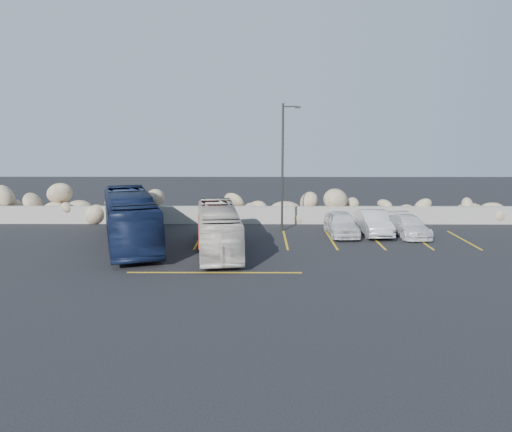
{
  "coord_description": "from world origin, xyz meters",
  "views": [
    {
      "loc": [
        1.03,
        -21.74,
        6.54
      ],
      "look_at": [
        0.88,
        4.0,
        1.96
      ],
      "focal_mm": 35.0,
      "sensor_mm": 36.0,
      "label": 1
    }
  ],
  "objects_px": {
    "vintage_bus": "(218,229)",
    "car_b": "(374,223)",
    "car_c": "(409,226)",
    "lamppost": "(283,164)",
    "car_a": "(341,223)",
    "tour_coach": "(130,219)"
  },
  "relations": [
    {
      "from": "vintage_bus",
      "to": "car_b",
      "type": "xyz_separation_m",
      "value": [
        9.27,
        4.19,
        -0.48
      ]
    },
    {
      "from": "car_a",
      "to": "tour_coach",
      "type": "bearing_deg",
      "value": -169.89
    },
    {
      "from": "car_a",
      "to": "lamppost",
      "type": "bearing_deg",
      "value": 159.07
    },
    {
      "from": "vintage_bus",
      "to": "car_c",
      "type": "height_order",
      "value": "vintage_bus"
    },
    {
      "from": "lamppost",
      "to": "car_b",
      "type": "bearing_deg",
      "value": -10.04
    },
    {
      "from": "tour_coach",
      "to": "car_c",
      "type": "relative_size",
      "value": 2.5
    },
    {
      "from": "vintage_bus",
      "to": "car_b",
      "type": "distance_m",
      "value": 10.19
    },
    {
      "from": "car_b",
      "to": "car_c",
      "type": "distance_m",
      "value": 2.08
    },
    {
      "from": "vintage_bus",
      "to": "car_a",
      "type": "bearing_deg",
      "value": 21.55
    },
    {
      "from": "vintage_bus",
      "to": "car_b",
      "type": "bearing_deg",
      "value": 17.29
    },
    {
      "from": "lamppost",
      "to": "car_a",
      "type": "height_order",
      "value": "lamppost"
    },
    {
      "from": "lamppost",
      "to": "car_a",
      "type": "bearing_deg",
      "value": -19.44
    },
    {
      "from": "vintage_bus",
      "to": "car_a",
      "type": "xyz_separation_m",
      "value": [
        7.22,
        3.94,
        -0.47
      ]
    },
    {
      "from": "vintage_bus",
      "to": "tour_coach",
      "type": "bearing_deg",
      "value": 157.32
    },
    {
      "from": "car_c",
      "to": "vintage_bus",
      "type": "bearing_deg",
      "value": -165.54
    },
    {
      "from": "vintage_bus",
      "to": "car_a",
      "type": "distance_m",
      "value": 8.24
    },
    {
      "from": "vintage_bus",
      "to": "lamppost",
      "type": "bearing_deg",
      "value": 47.42
    },
    {
      "from": "tour_coach",
      "to": "car_b",
      "type": "height_order",
      "value": "tour_coach"
    },
    {
      "from": "car_a",
      "to": "car_b",
      "type": "height_order",
      "value": "car_a"
    },
    {
      "from": "car_a",
      "to": "car_c",
      "type": "relative_size",
      "value": 1.02
    },
    {
      "from": "car_b",
      "to": "car_a",
      "type": "bearing_deg",
      "value": -173.63
    },
    {
      "from": "car_a",
      "to": "vintage_bus",
      "type": "bearing_deg",
      "value": -152.9
    }
  ]
}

